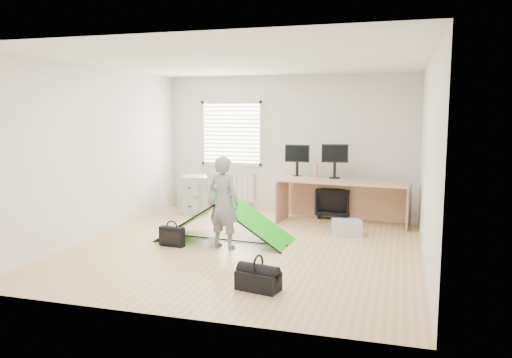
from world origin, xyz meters
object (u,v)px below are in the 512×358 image
(desk, at_px, (343,202))
(storage_crate, at_px, (347,228))
(filing_cabinet, at_px, (195,194))
(duffel_bag, at_px, (258,281))
(person, at_px, (224,202))
(laptop_bag, at_px, (172,237))
(monitor_right, at_px, (335,166))
(office_chair, at_px, (335,202))
(thermos, at_px, (316,171))
(monitor_left, at_px, (297,165))
(kite, at_px, (225,221))

(desk, xyz_separation_m, storage_crate, (0.16, -0.83, -0.26))
(filing_cabinet, xyz_separation_m, duffel_bag, (2.40, -3.82, -0.26))
(person, xyz_separation_m, laptop_bag, (-0.77, -0.13, -0.53))
(monitor_right, height_order, office_chair, monitor_right)
(laptop_bag, bearing_deg, desk, 51.65)
(office_chair, relative_size, storage_crate, 1.42)
(office_chair, bearing_deg, filing_cabinet, 11.73)
(filing_cabinet, height_order, office_chair, filing_cabinet)
(monitor_right, relative_size, thermos, 1.91)
(filing_cabinet, xyz_separation_m, storage_crate, (3.09, -1.00, -0.24))
(monitor_left, height_order, person, person)
(laptop_bag, bearing_deg, kite, 46.56)
(thermos, relative_size, storage_crate, 0.56)
(monitor_left, distance_m, office_chair, 1.01)
(monitor_right, relative_size, duffel_bag, 0.99)
(desk, bearing_deg, office_chair, 117.33)
(desk, distance_m, filing_cabinet, 2.94)
(thermos, relative_size, kite, 0.12)
(person, relative_size, duffel_bag, 2.80)
(thermos, relative_size, duffel_bag, 0.52)
(duffel_bag, bearing_deg, monitor_right, 98.18)
(storage_crate, bearing_deg, filing_cabinet, 161.98)
(desk, xyz_separation_m, filing_cabinet, (-2.93, 0.18, -0.02))
(person, bearing_deg, office_chair, -101.84)
(monitor_left, xyz_separation_m, laptop_bag, (-1.37, -2.54, -0.85))
(office_chair, bearing_deg, person, 68.19)
(kite, bearing_deg, office_chair, 62.01)
(person, distance_m, storage_crate, 2.16)
(monitor_left, xyz_separation_m, thermos, (0.35, 0.02, -0.10))
(storage_crate, distance_m, laptop_bag, 2.80)
(kite, bearing_deg, filing_cabinet, 129.10)
(filing_cabinet, height_order, laptop_bag, filing_cabinet)
(thermos, bearing_deg, monitor_right, -2.76)
(monitor_right, distance_m, thermos, 0.37)
(thermos, bearing_deg, storage_crate, -58.21)
(thermos, relative_size, laptop_bag, 0.65)
(person, xyz_separation_m, duffel_bag, (0.97, -1.54, -0.57))
(monitor_left, height_order, monitor_right, monitor_right)
(monitor_left, bearing_deg, desk, -15.45)
(storage_crate, bearing_deg, office_chair, 105.17)
(office_chair, bearing_deg, duffel_bag, 89.86)
(office_chair, xyz_separation_m, kite, (-1.42, -2.24, 0.03))
(filing_cabinet, distance_m, duffel_bag, 4.52)
(desk, bearing_deg, duffel_bag, -92.45)
(thermos, xyz_separation_m, office_chair, (0.34, 0.21, -0.61))
(laptop_bag, height_order, duffel_bag, laptop_bag)
(office_chair, xyz_separation_m, laptop_bag, (-2.06, -2.76, -0.15))
(thermos, height_order, duffel_bag, thermos)
(storage_crate, xyz_separation_m, laptop_bag, (-2.43, -1.40, 0.02))
(monitor_left, height_order, office_chair, monitor_left)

